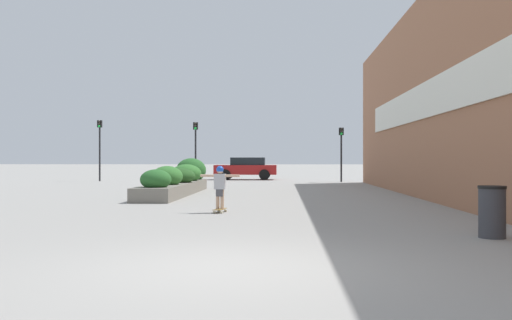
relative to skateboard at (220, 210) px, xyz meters
name	(u,v)px	position (x,y,z in m)	size (l,w,h in m)	color
ground_plane	(227,267)	(0.91, -7.39, -0.07)	(300.00, 300.00, 0.00)	gray
building_wall_right	(438,93)	(6.67, 4.17, 3.46)	(0.67, 30.49, 7.06)	#9E6647
planter_box	(178,181)	(-2.53, 7.84, 0.46)	(1.41, 8.92, 1.42)	slate
skateboard	(220,210)	(0.00, 0.00, 0.00)	(0.32, 0.69, 0.09)	olive
skateboarder	(220,183)	(0.00, 0.00, 0.69)	(1.03, 0.22, 1.11)	tan
trash_bin	(492,212)	(5.26, -4.51, 0.39)	(0.48, 0.48, 0.91)	#38383D
car_leftmost	(423,168)	(11.56, 26.38, 0.69)	(4.01, 2.01, 1.45)	navy
car_center_left	(246,168)	(-0.83, 23.72, 0.73)	(4.15, 2.05, 1.49)	maroon
traffic_light_left	(196,141)	(-3.76, 20.30, 2.41)	(0.28, 0.30, 3.66)	black
traffic_light_right	(341,145)	(5.16, 20.10, 2.19)	(0.28, 0.30, 3.29)	black
traffic_light_far_left	(100,140)	(-9.92, 20.79, 2.51)	(0.28, 0.30, 3.83)	black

